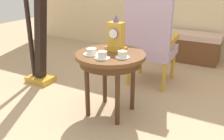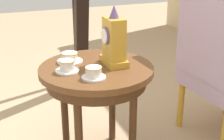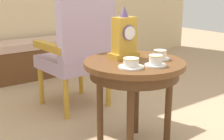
{
  "view_description": "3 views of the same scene",
  "coord_description": "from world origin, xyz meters",
  "px_view_note": "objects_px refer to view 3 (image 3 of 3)",
  "views": [
    {
      "loc": [
        1.07,
        -1.97,
        1.28
      ],
      "look_at": [
        0.02,
        -0.08,
        0.46
      ],
      "focal_mm": 40.69,
      "sensor_mm": 36.0,
      "label": 1
    },
    {
      "loc": [
        1.59,
        -0.59,
        1.24
      ],
      "look_at": [
        -0.1,
        0.08,
        0.53
      ],
      "focal_mm": 51.88,
      "sensor_mm": 36.0,
      "label": 2
    },
    {
      "loc": [
        -1.25,
        -1.5,
        1.07
      ],
      "look_at": [
        -0.1,
        0.07,
        0.53
      ],
      "focal_mm": 49.86,
      "sensor_mm": 36.0,
      "label": 3
    }
  ],
  "objects_px": {
    "window_bench": "(37,58)",
    "teacup_left": "(131,63)",
    "teacup_right": "(156,61)",
    "armchair": "(79,43)",
    "side_table": "(134,73)",
    "teacup_center": "(160,55)",
    "mantel_clock": "(124,37)"
  },
  "relations": [
    {
      "from": "mantel_clock",
      "to": "teacup_left",
      "type": "bearing_deg",
      "value": -119.31
    },
    {
      "from": "teacup_right",
      "to": "window_bench",
      "type": "distance_m",
      "value": 2.21
    },
    {
      "from": "side_table",
      "to": "window_bench",
      "type": "height_order",
      "value": "side_table"
    },
    {
      "from": "side_table",
      "to": "armchair",
      "type": "relative_size",
      "value": 0.56
    },
    {
      "from": "armchair",
      "to": "window_bench",
      "type": "xyz_separation_m",
      "value": [
        0.1,
        1.19,
        -0.37
      ]
    },
    {
      "from": "side_table",
      "to": "teacup_center",
      "type": "relative_size",
      "value": 5.16
    },
    {
      "from": "side_table",
      "to": "mantel_clock",
      "type": "height_order",
      "value": "mantel_clock"
    },
    {
      "from": "teacup_left",
      "to": "teacup_center",
      "type": "bearing_deg",
      "value": 10.28
    },
    {
      "from": "teacup_left",
      "to": "mantel_clock",
      "type": "height_order",
      "value": "mantel_clock"
    },
    {
      "from": "window_bench",
      "to": "teacup_center",
      "type": "bearing_deg",
      "value": -90.59
    },
    {
      "from": "teacup_center",
      "to": "window_bench",
      "type": "xyz_separation_m",
      "value": [
        0.02,
        2.07,
        -0.41
      ]
    },
    {
      "from": "window_bench",
      "to": "teacup_left",
      "type": "bearing_deg",
      "value": -98.16
    },
    {
      "from": "teacup_left",
      "to": "window_bench",
      "type": "distance_m",
      "value": 2.18
    },
    {
      "from": "teacup_left",
      "to": "mantel_clock",
      "type": "distance_m",
      "value": 0.28
    },
    {
      "from": "teacup_right",
      "to": "armchair",
      "type": "distance_m",
      "value": 0.98
    },
    {
      "from": "teacup_left",
      "to": "teacup_right",
      "type": "xyz_separation_m",
      "value": [
        0.14,
        -0.05,
        0.0
      ]
    },
    {
      "from": "teacup_left",
      "to": "mantel_clock",
      "type": "xyz_separation_m",
      "value": [
        0.13,
        0.22,
        0.11
      ]
    },
    {
      "from": "teacup_center",
      "to": "window_bench",
      "type": "bearing_deg",
      "value": 89.41
    },
    {
      "from": "teacup_left",
      "to": "teacup_center",
      "type": "height_order",
      "value": "teacup_center"
    },
    {
      "from": "armchair",
      "to": "mantel_clock",
      "type": "bearing_deg",
      "value": -96.11
    },
    {
      "from": "teacup_left",
      "to": "teacup_right",
      "type": "height_order",
      "value": "teacup_right"
    },
    {
      "from": "teacup_right",
      "to": "window_bench",
      "type": "xyz_separation_m",
      "value": [
        0.16,
        2.17,
        -0.41
      ]
    },
    {
      "from": "side_table",
      "to": "teacup_center",
      "type": "height_order",
      "value": "teacup_center"
    },
    {
      "from": "teacup_right",
      "to": "side_table",
      "type": "bearing_deg",
      "value": 96.1
    },
    {
      "from": "teacup_right",
      "to": "teacup_center",
      "type": "relative_size",
      "value": 1.03
    },
    {
      "from": "teacup_center",
      "to": "teacup_left",
      "type": "bearing_deg",
      "value": -169.72
    },
    {
      "from": "teacup_left",
      "to": "teacup_right",
      "type": "distance_m",
      "value": 0.15
    },
    {
      "from": "side_table",
      "to": "window_bench",
      "type": "distance_m",
      "value": 2.03
    },
    {
      "from": "teacup_center",
      "to": "side_table",
      "type": "bearing_deg",
      "value": 156.69
    },
    {
      "from": "window_bench",
      "to": "side_table",
      "type": "bearing_deg",
      "value": -95.07
    },
    {
      "from": "teacup_center",
      "to": "armchair",
      "type": "xyz_separation_m",
      "value": [
        -0.08,
        0.88,
        -0.04
      ]
    },
    {
      "from": "teacup_left",
      "to": "teacup_right",
      "type": "bearing_deg",
      "value": -19.63
    }
  ]
}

